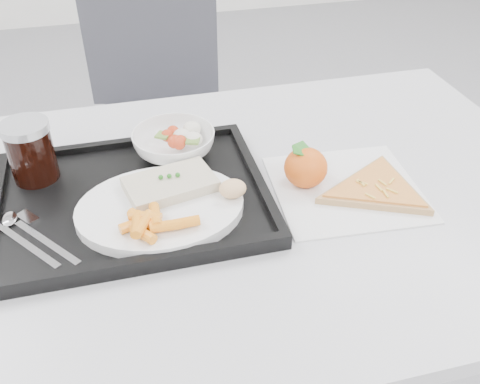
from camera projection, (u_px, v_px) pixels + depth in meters
The scene contains 14 objects.
table at pixel (237, 225), 0.96m from camera, with size 1.20×0.80×0.75m.
chair at pixel (160, 97), 1.69m from camera, with size 0.49×0.49×0.93m.
tray at pixel (132, 199), 0.90m from camera, with size 0.45×0.35×0.03m.
dinner_plate at pixel (161, 208), 0.86m from camera, with size 0.27×0.27×0.02m.
fish_fillet at pixel (170, 184), 0.88m from camera, with size 0.16×0.12×0.03m.
bread_roll at pixel (233, 189), 0.86m from camera, with size 0.06×0.05×0.03m.
salad_bowl at pixel (174, 143), 0.99m from camera, with size 0.15×0.15×0.05m.
cola_glass at pixel (30, 150), 0.91m from camera, with size 0.08×0.08×0.11m.
cutlery at pixel (27, 233), 0.82m from camera, with size 0.13×0.16×0.01m.
napkin at pixel (346, 188), 0.94m from camera, with size 0.27×0.26×0.00m.
tangerine at pixel (306, 167), 0.93m from camera, with size 0.08×0.08×0.07m.
pizza_slice at pixel (377, 189), 0.92m from camera, with size 0.24×0.24×0.02m.
carrot_pile at pixel (150, 223), 0.79m from camera, with size 0.12×0.08×0.03m.
salad_contents at pixel (183, 137), 0.99m from camera, with size 0.09×0.09×0.03m.
Camera 1 is at (-0.18, -0.42, 1.31)m, focal length 40.00 mm.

